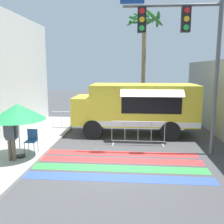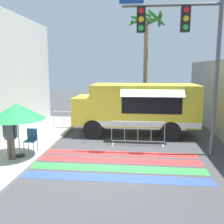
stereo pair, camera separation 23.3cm
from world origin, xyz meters
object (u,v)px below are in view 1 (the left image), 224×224
at_px(vendor_person, 11,135).
at_px(patio_umbrella, 17,112).
at_px(folding_chair, 32,139).
at_px(barricade_side, 70,122).
at_px(palm_tree, 144,39).
at_px(food_truck, 134,105).
at_px(traffic_signal_pole, 186,43).
at_px(barricade_front, 138,133).

bearing_deg(vendor_person, patio_umbrella, 80.28).
xyz_separation_m(folding_chair, vendor_person, (-0.36, -0.92, 0.37)).
xyz_separation_m(barricade_side, palm_tree, (4.08, 4.19, 4.79)).
distance_m(food_truck, traffic_signal_pole, 4.41).
distance_m(food_truck, vendor_person, 6.24).
relative_size(vendor_person, palm_tree, 0.23).
bearing_deg(traffic_signal_pole, vendor_person, -165.50).
bearing_deg(folding_chair, barricade_side, 71.10).
bearing_deg(patio_umbrella, vendor_person, -110.65).
xyz_separation_m(patio_umbrella, folding_chair, (0.23, 0.57, -1.16)).
distance_m(vendor_person, barricade_side, 4.91).
bearing_deg(vendor_person, barricade_side, 90.18).
distance_m(traffic_signal_pole, barricade_front, 4.26).
relative_size(barricade_side, palm_tree, 0.29).
bearing_deg(patio_umbrella, folding_chair, 68.34).
bearing_deg(vendor_person, traffic_signal_pole, 25.43).
height_order(barricade_side, palm_tree, palm_tree).
bearing_deg(food_truck, traffic_signal_pole, -56.28).
bearing_deg(barricade_side, folding_chair, -98.09).
height_order(vendor_person, palm_tree, palm_tree).
height_order(patio_umbrella, vendor_person, patio_umbrella).
distance_m(traffic_signal_pole, barricade_side, 7.27).
bearing_deg(traffic_signal_pole, barricade_front, 151.01).
bearing_deg(folding_chair, palm_tree, 49.31).
distance_m(food_truck, barricade_front, 2.12).
height_order(patio_umbrella, barricade_side, patio_umbrella).
bearing_deg(vendor_person, palm_tree, 71.86).
xyz_separation_m(vendor_person, palm_tree, (4.99, 8.99, 4.28)).
xyz_separation_m(traffic_signal_pole, vendor_person, (-6.24, -1.61, -3.28)).
bearing_deg(folding_chair, traffic_signal_pole, -4.09).
height_order(folding_chair, barricade_side, barricade_side).
bearing_deg(vendor_person, folding_chair, 79.64).
bearing_deg(traffic_signal_pole, patio_umbrella, -168.29).
xyz_separation_m(food_truck, barricade_front, (0.17, -1.88, -0.97)).
relative_size(food_truck, barricade_front, 2.61).
relative_size(food_truck, barricade_side, 3.04).
height_order(food_truck, palm_tree, palm_tree).
xyz_separation_m(patio_umbrella, barricade_side, (0.78, 4.45, -1.30)).
distance_m(food_truck, folding_chair, 5.39).
bearing_deg(barricade_side, palm_tree, 45.70).
xyz_separation_m(folding_chair, barricade_front, (4.17, 1.64, -0.13)).
relative_size(traffic_signal_pole, palm_tree, 0.86).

